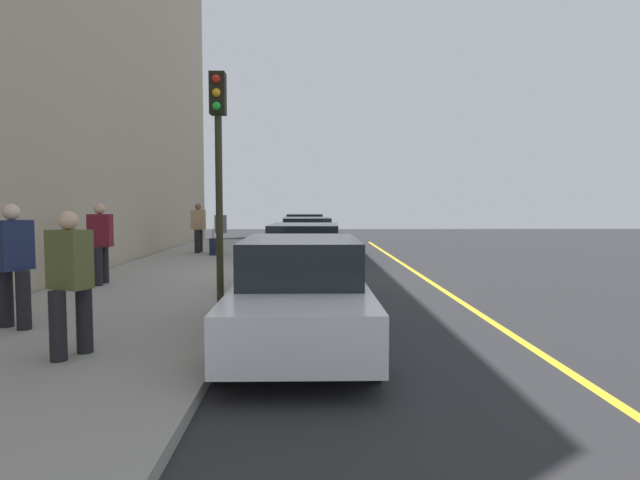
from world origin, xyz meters
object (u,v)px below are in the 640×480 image
at_px(parked_car_white, 301,292).
at_px(pedestrian_burgundy_coat, 100,241).
at_px(pedestrian_grey_coat, 221,230).
at_px(parked_car_green, 304,256).
at_px(rolling_suitcase, 213,247).
at_px(parked_car_navy, 307,239).
at_px(pedestrian_tan_coat, 198,226).
at_px(parked_car_charcoal, 305,230).
at_px(traffic_light_pole, 218,150).
at_px(pedestrian_navy_coat, 13,262).
at_px(pedestrian_olive_coat, 70,279).

bearing_deg(parked_car_white, pedestrian_burgundy_coat, -136.31).
xyz_separation_m(parked_car_white, pedestrian_grey_coat, (-12.42, -3.15, 0.26)).
distance_m(parked_car_green, rolling_suitcase, 7.46).
bearing_deg(parked_car_green, rolling_suitcase, -153.52).
xyz_separation_m(parked_car_navy, rolling_suitcase, (-0.79, -3.36, -0.30)).
bearing_deg(pedestrian_tan_coat, parked_car_green, 27.86).
height_order(parked_car_charcoal, parked_car_green, same).
xyz_separation_m(parked_car_green, traffic_light_pole, (3.54, -1.40, 2.15)).
xyz_separation_m(pedestrian_burgundy_coat, rolling_suitcase, (-7.01, 1.33, -0.69)).
bearing_deg(parked_car_charcoal, pedestrian_burgundy_coat, -20.23).
bearing_deg(pedestrian_burgundy_coat, pedestrian_navy_coat, 5.04).
bearing_deg(pedestrian_tan_coat, parked_car_white, 17.48).
distance_m(parked_car_white, pedestrian_burgundy_coat, 6.75).
relative_size(parked_car_navy, rolling_suitcase, 4.65).
bearing_deg(parked_car_charcoal, rolling_suitcase, -31.06).
bearing_deg(traffic_light_pole, pedestrian_tan_coat, -166.72).
bearing_deg(parked_car_navy, traffic_light_pole, -8.69).
bearing_deg(traffic_light_pole, parked_car_charcoal, 175.15).
distance_m(parked_car_white, traffic_light_pole, 3.07).
bearing_deg(pedestrian_burgundy_coat, pedestrian_tan_coat, 175.66).
xyz_separation_m(parked_car_charcoal, pedestrian_burgundy_coat, (12.40, -4.57, 0.38)).
distance_m(pedestrian_olive_coat, pedestrian_grey_coat, 13.47).
relative_size(parked_car_charcoal, parked_car_green, 1.02).
xyz_separation_m(parked_car_green, pedestrian_tan_coat, (-7.65, -4.04, 0.38)).
xyz_separation_m(parked_car_charcoal, pedestrian_olive_coat, (18.32, -2.68, 0.34)).
height_order(parked_car_green, pedestrian_grey_coat, pedestrian_grey_coat).
xyz_separation_m(parked_car_navy, pedestrian_grey_coat, (-1.32, -3.18, 0.26)).
height_order(pedestrian_burgundy_coat, traffic_light_pole, traffic_light_pole).
bearing_deg(rolling_suitcase, traffic_light_pole, 10.65).
bearing_deg(traffic_light_pole, rolling_suitcase, -169.35).
relative_size(parked_car_charcoal, traffic_light_pole, 1.10).
distance_m(pedestrian_navy_coat, pedestrian_olive_coat, 2.15).
height_order(pedestrian_olive_coat, traffic_light_pole, traffic_light_pole).
relative_size(pedestrian_navy_coat, pedestrian_burgundy_coat, 1.00).
bearing_deg(pedestrian_tan_coat, pedestrian_burgundy_coat, -4.34).
bearing_deg(pedestrian_navy_coat, parked_car_white, 83.34).
height_order(parked_car_charcoal, rolling_suitcase, parked_car_charcoal).
bearing_deg(parked_car_green, parked_car_white, 0.08).
relative_size(parked_car_navy, pedestrian_olive_coat, 2.51).
distance_m(parked_car_green, pedestrian_tan_coat, 8.66).
bearing_deg(pedestrian_navy_coat, rolling_suitcase, 175.28).
height_order(pedestrian_tan_coat, traffic_light_pole, traffic_light_pole).
xyz_separation_m(parked_car_white, pedestrian_tan_coat, (-12.87, -4.05, 0.38)).
bearing_deg(pedestrian_burgundy_coat, traffic_light_pole, 45.43).
bearing_deg(pedestrian_burgundy_coat, parked_car_charcoal, 159.77).
height_order(pedestrian_tan_coat, rolling_suitcase, pedestrian_tan_coat).
height_order(parked_car_navy, pedestrian_tan_coat, pedestrian_tan_coat).
bearing_deg(parked_car_charcoal, parked_car_navy, 1.07).
height_order(parked_car_navy, traffic_light_pole, traffic_light_pole).
xyz_separation_m(parked_car_white, pedestrian_burgundy_coat, (-4.88, -4.66, 0.38)).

